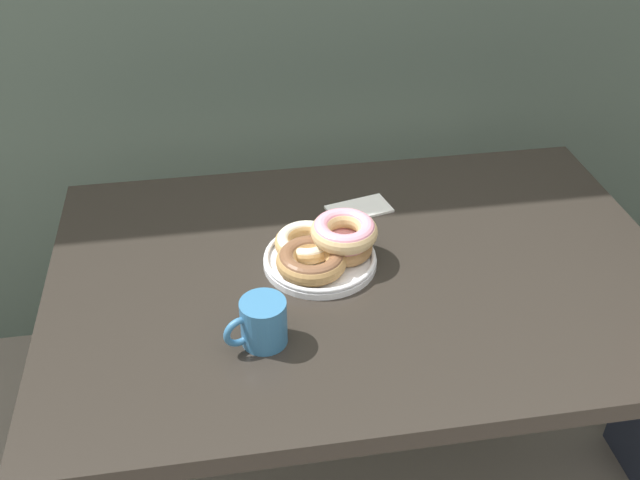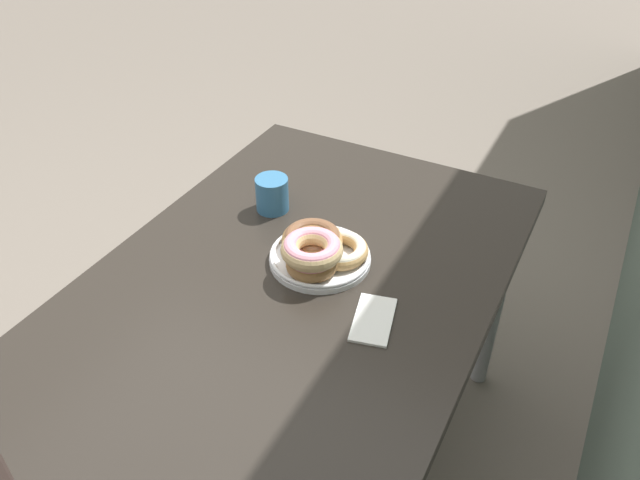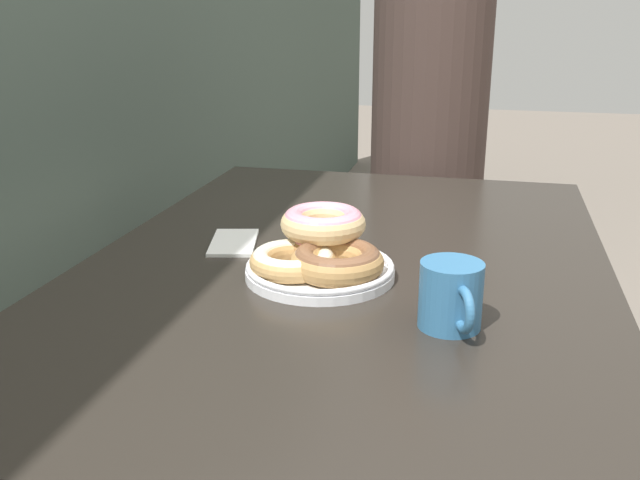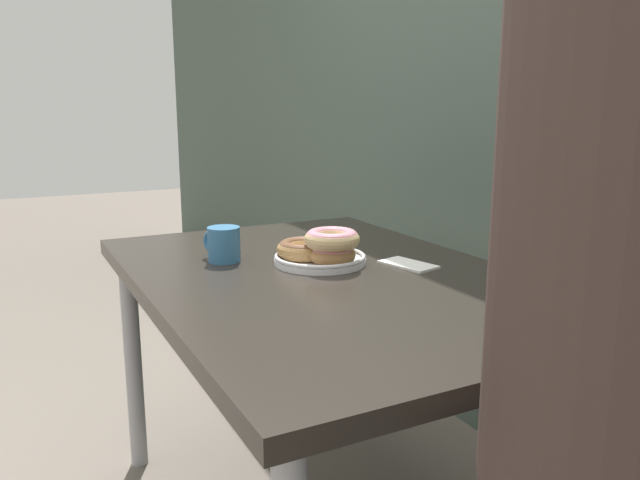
% 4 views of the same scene
% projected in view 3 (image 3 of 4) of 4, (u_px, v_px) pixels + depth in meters
% --- Properties ---
extents(dining_table, '(1.25, 0.84, 0.71)m').
position_uv_depth(dining_table, '(346.00, 299.00, 1.19)').
color(dining_table, '#28231E').
rests_on(dining_table, ground_plane).
extents(donut_plate, '(0.27, 0.26, 0.09)m').
position_uv_depth(donut_plate, '(321.00, 251.00, 1.09)').
color(donut_plate, white).
rests_on(donut_plate, dining_table).
extents(coffee_mug, '(0.11, 0.08, 0.09)m').
position_uv_depth(coffee_mug, '(451.00, 295.00, 0.91)').
color(coffee_mug, teal).
rests_on(coffee_mug, dining_table).
extents(person_figure, '(0.33, 0.30, 1.48)m').
position_uv_depth(person_figure, '(429.00, 131.00, 1.89)').
color(person_figure, '#232838').
rests_on(person_figure, ground_plane).
extents(napkin, '(0.15, 0.11, 0.01)m').
position_uv_depth(napkin, '(234.00, 242.00, 1.24)').
color(napkin, white).
rests_on(napkin, dining_table).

